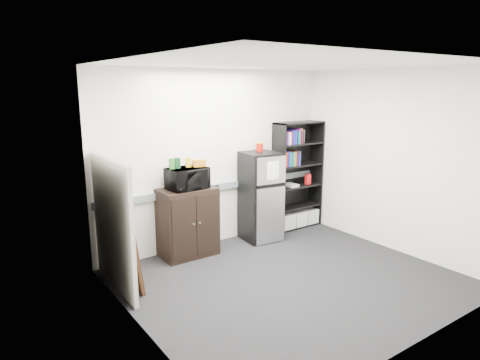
% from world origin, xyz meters
% --- Properties ---
extents(floor, '(4.00, 4.00, 0.00)m').
position_xyz_m(floor, '(0.00, 0.00, 0.00)').
color(floor, black).
rests_on(floor, ground).
extents(wall_back, '(4.00, 0.02, 2.70)m').
position_xyz_m(wall_back, '(0.00, 1.75, 1.35)').
color(wall_back, silver).
rests_on(wall_back, floor).
extents(wall_right, '(0.02, 3.50, 2.70)m').
position_xyz_m(wall_right, '(2.00, 0.00, 1.35)').
color(wall_right, silver).
rests_on(wall_right, floor).
extents(wall_left, '(0.02, 3.50, 2.70)m').
position_xyz_m(wall_left, '(-2.00, 0.00, 1.35)').
color(wall_left, silver).
rests_on(wall_left, floor).
extents(ceiling, '(4.00, 3.50, 0.02)m').
position_xyz_m(ceiling, '(0.00, 0.00, 2.70)').
color(ceiling, white).
rests_on(ceiling, wall_back).
extents(electrical_raceway, '(3.92, 0.05, 0.10)m').
position_xyz_m(electrical_raceway, '(0.00, 1.72, 0.90)').
color(electrical_raceway, slate).
rests_on(electrical_raceway, wall_back).
extents(wall_note, '(0.14, 0.00, 0.10)m').
position_xyz_m(wall_note, '(-0.35, 1.74, 1.55)').
color(wall_note, white).
rests_on(wall_note, wall_back).
extents(bookshelf, '(0.90, 0.34, 1.85)m').
position_xyz_m(bookshelf, '(1.53, 1.57, 0.91)').
color(bookshelf, black).
rests_on(bookshelf, floor).
extents(cubicle_partition, '(0.06, 1.30, 1.62)m').
position_xyz_m(cubicle_partition, '(-1.90, 1.08, 0.81)').
color(cubicle_partition, '#9D978B').
rests_on(cubicle_partition, floor).
extents(cabinet, '(0.81, 0.53, 1.01)m').
position_xyz_m(cabinet, '(-0.67, 1.50, 0.50)').
color(cabinet, black).
rests_on(cabinet, floor).
extents(microwave, '(0.58, 0.42, 0.31)m').
position_xyz_m(microwave, '(-0.67, 1.48, 1.16)').
color(microwave, black).
rests_on(microwave, cabinet).
extents(snack_box_a, '(0.07, 0.06, 0.15)m').
position_xyz_m(snack_box_a, '(-0.88, 1.52, 1.39)').
color(snack_box_a, '#275D1A').
rests_on(snack_box_a, microwave).
extents(snack_box_b, '(0.08, 0.06, 0.15)m').
position_xyz_m(snack_box_b, '(-0.79, 1.52, 1.39)').
color(snack_box_b, '#0B3316').
rests_on(snack_box_b, microwave).
extents(snack_box_c, '(0.08, 0.06, 0.14)m').
position_xyz_m(snack_box_c, '(-0.62, 1.52, 1.38)').
color(snack_box_c, gold).
rests_on(snack_box_c, microwave).
extents(snack_bag, '(0.20, 0.14, 0.10)m').
position_xyz_m(snack_bag, '(-0.47, 1.47, 1.36)').
color(snack_bag, '#BF6B13').
rests_on(snack_bag, microwave).
extents(refrigerator, '(0.59, 0.62, 1.43)m').
position_xyz_m(refrigerator, '(0.60, 1.42, 0.71)').
color(refrigerator, black).
rests_on(refrigerator, floor).
extents(coffee_can, '(0.12, 0.12, 0.16)m').
position_xyz_m(coffee_can, '(0.68, 1.55, 1.51)').
color(coffee_can, '#A80E07').
rests_on(coffee_can, refrigerator).
extents(framed_poster, '(0.16, 0.76, 0.98)m').
position_xyz_m(framed_poster, '(-1.77, 1.05, 0.49)').
color(framed_poster, black).
rests_on(framed_poster, floor).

